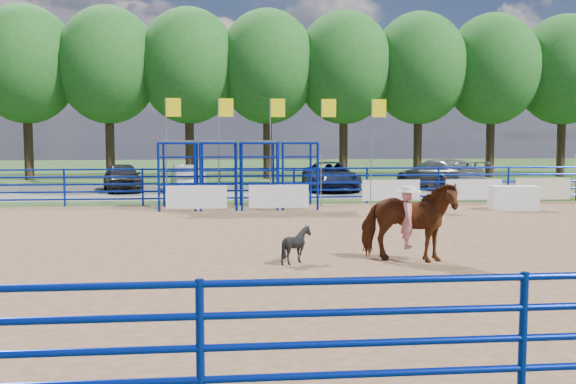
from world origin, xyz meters
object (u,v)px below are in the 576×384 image
Objects in this scene: car_c at (330,176)px; car_d at (438,174)px; horse_and_rider at (408,220)px; calf at (297,245)px; announcer_table at (513,198)px; car_a at (122,177)px; car_b at (187,178)px.

car_d is at bearing -0.04° from car_c.
horse_and_rider reaches higher than car_d.
car_d is at bearing -27.04° from calf.
car_d is at bearing 88.34° from announcer_table.
calf is at bearing -101.70° from car_c.
car_a is (-15.78, 9.77, 0.26)m from announcer_table.
car_b is (-3.39, 18.65, 0.25)m from calf.
calf is at bearing 91.27° from car_b.
car_c is (1.36, 18.52, -0.22)m from horse_and_rider.
calf is 20.08m from car_a.
car_c is at bearing 85.80° from horse_and_rider.
car_a is 0.77× the size of car_d.
calf is at bearing -134.90° from announcer_table.
car_a is 10.44m from car_c.
horse_and_rider is at bearing -94.26° from car_c.
car_a is at bearing -14.41° from car_b.
horse_and_rider reaches higher than car_a.
car_a is at bearing -21.18° from car_d.
announcer_table is 10.68m from car_c.
horse_and_rider is at bearing -92.37° from calf.
announcer_table is 12.96m from calf.
announcer_table is 2.09× the size of calf.
car_c is 0.95× the size of car_d.
announcer_table is 9.25m from car_d.
calf is 0.19× the size of car_a.
car_b is 0.74× the size of car_d.
calf is 18.96m from car_b.
horse_and_rider reaches higher than car_b.
car_c is at bearing 120.09° from announcer_table.
horse_and_rider is 0.42× the size of car_d.
car_a is at bearing 19.30° from calf.
calf is at bearing -84.90° from car_a.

